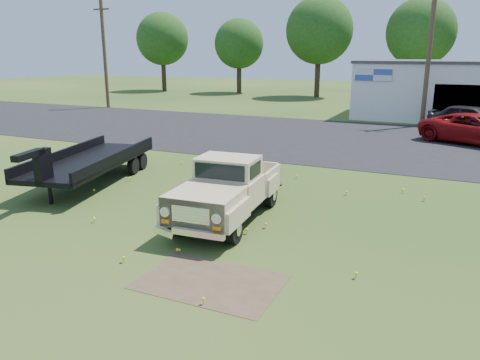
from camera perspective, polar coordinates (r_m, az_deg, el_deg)
name	(u,v)px	position (r m, az deg, el deg)	size (l,w,h in m)	color
ground	(213,225)	(13.27, -3.28, -5.55)	(140.00, 140.00, 0.00)	#254115
asphalt_lot	(337,139)	(27.01, 11.73, 4.93)	(90.00, 14.00, 0.02)	black
dirt_patch_a	(210,282)	(10.21, -3.65, -12.27)	(3.00, 2.00, 0.01)	#4A3C27
dirt_patch_b	(209,186)	(17.10, -3.76, -0.75)	(2.20, 1.60, 0.01)	#4A3C27
commercial_building	(459,90)	(38.03, 25.13, 9.95)	(14.20, 8.20, 4.15)	silver
utility_pole_west	(105,54)	(43.13, -16.19, 14.58)	(1.60, 0.30, 9.00)	#4D3524
utility_pole_mid	(429,54)	(33.00, 22.05, 14.04)	(1.60, 0.30, 9.00)	#4D3524
treeline_a	(162,39)	(61.17, -9.45, 16.60)	(6.40, 6.40, 9.52)	#372819
treeline_b	(239,44)	(57.16, -0.11, 16.27)	(5.76, 5.76, 8.57)	#372819
treeline_c	(319,30)	(52.35, 9.65, 17.54)	(7.04, 7.04, 10.47)	#372819
treeline_d	(421,32)	(51.62, 21.17, 16.44)	(6.72, 6.72, 10.00)	#372819
vintage_pickup_truck	(228,189)	(13.43, -1.47, -1.05)	(2.01, 5.17, 1.88)	tan
flatbed_trailer	(90,158)	(18.19, -17.79, 2.61)	(2.32, 6.96, 1.90)	black
red_pickup	(477,129)	(27.77, 26.91, 5.52)	(2.61, 5.66, 1.57)	maroon
dark_sedan	(471,119)	(31.60, 26.31, 6.69)	(1.97, 4.91, 1.67)	black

